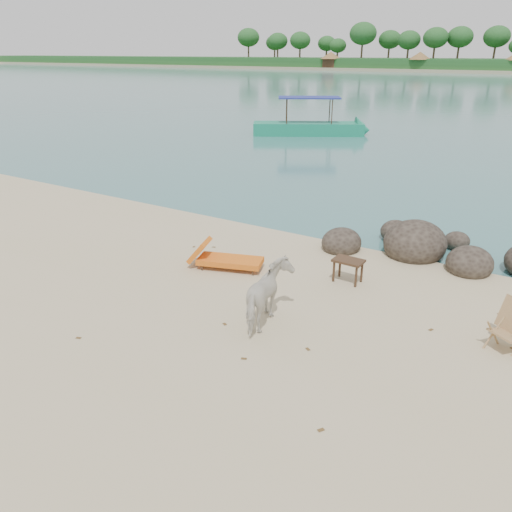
{
  "coord_description": "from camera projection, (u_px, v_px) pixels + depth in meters",
  "views": [
    {
      "loc": [
        4.31,
        -5.88,
        4.82
      ],
      "look_at": [
        -0.62,
        2.0,
        1.0
      ],
      "focal_mm": 35.0,
      "sensor_mm": 36.0,
      "label": 1
    }
  ],
  "objects": [
    {
      "name": "side_table",
      "position": [
        348.0,
        272.0,
        11.11
      ],
      "size": [
        0.67,
        0.44,
        0.53
      ],
      "primitive_type": null,
      "rotation": [
        0.0,
        0.0,
        -0.03
      ],
      "color": "#372616",
      "rests_on": "ground"
    },
    {
      "name": "lounge_chair",
      "position": [
        230.0,
        258.0,
        11.79
      ],
      "size": [
        2.01,
        1.24,
        0.57
      ],
      "primitive_type": null,
      "rotation": [
        0.0,
        0.0,
        0.32
      ],
      "color": "orange",
      "rests_on": "ground"
    },
    {
      "name": "dead_leaves",
      "position": [
        304.0,
        316.0,
        9.79
      ],
      "size": [
        8.01,
        5.11,
        0.0
      ],
      "color": "brown",
      "rests_on": "ground"
    },
    {
      "name": "boat_near",
      "position": [
        309.0,
        103.0,
        30.63
      ],
      "size": [
        7.46,
        5.29,
        3.69
      ],
      "primitive_type": null,
      "rotation": [
        0.0,
        0.0,
        0.52
      ],
      "color": "#15805E",
      "rests_on": "water"
    },
    {
      "name": "boulders",
      "position": [
        440.0,
        251.0,
        12.4
      ],
      "size": [
        6.32,
        2.82,
        1.17
      ],
      "rotation": [
        0.0,
        0.0,
        -0.43
      ],
      "color": "black",
      "rests_on": "ground"
    },
    {
      "name": "deck_chair",
      "position": [
        509.0,
        330.0,
        8.5
      ],
      "size": [
        0.78,
        0.8,
        0.85
      ],
      "primitive_type": null,
      "rotation": [
        0.0,
        0.0,
        -0.58
      ],
      "color": "tan",
      "rests_on": "ground"
    },
    {
      "name": "cow",
      "position": [
        268.0,
        297.0,
        9.25
      ],
      "size": [
        0.94,
        1.51,
        1.19
      ],
      "primitive_type": "imported",
      "rotation": [
        0.0,
        0.0,
        3.36
      ],
      "color": "silver",
      "rests_on": "ground"
    }
  ]
}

